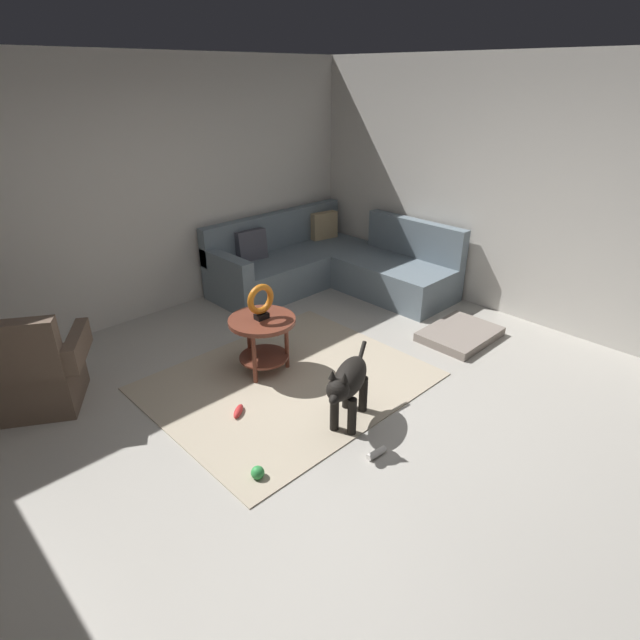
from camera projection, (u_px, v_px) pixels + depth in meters
name	position (u px, v px, depth m)	size (l,w,h in m)	color
ground_plane	(332.00, 429.00, 4.02)	(6.00, 6.00, 0.10)	#B7B2A8
wall_back	(134.00, 194.00, 5.29)	(6.00, 0.12, 2.70)	silver
wall_right	(532.00, 195.00, 5.24)	(0.12, 6.00, 2.70)	silver
area_rug	(288.00, 381.00, 4.54)	(2.30, 1.90, 0.01)	#BCAD93
sectional_couch	(329.00, 266.00, 6.41)	(2.20, 2.25, 0.88)	slate
armchair	(35.00, 373.00, 4.06)	(1.00, 0.93, 0.88)	brown
side_table	(262.00, 331.00, 4.52)	(0.60, 0.60, 0.54)	brown
torus_sculpture	(261.00, 301.00, 4.39)	(0.28, 0.08, 0.33)	black
dog_bed_mat	(460.00, 334.00, 5.27)	(0.80, 0.60, 0.09)	gray
dog	(348.00, 383.00, 3.84)	(0.79, 0.43, 0.63)	black
dog_toy_ball	(258.00, 473.00, 3.44)	(0.09, 0.09, 0.09)	green
dog_toy_rope	(377.00, 453.00, 3.65)	(0.05, 0.05, 0.16)	silver
dog_toy_bone	(238.00, 411.00, 4.09)	(0.18, 0.06, 0.06)	red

